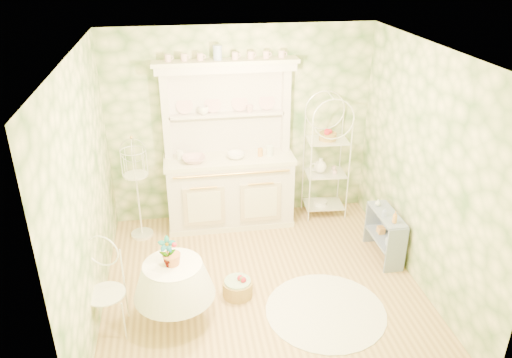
{
  "coord_description": "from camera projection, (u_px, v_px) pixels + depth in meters",
  "views": [
    {
      "loc": [
        -0.84,
        -4.64,
        3.63
      ],
      "look_at": [
        0.0,
        0.5,
        1.15
      ],
      "focal_mm": 35.0,
      "sensor_mm": 36.0,
      "label": 1
    }
  ],
  "objects": [
    {
      "name": "cup_left",
      "position": [
        204.0,
        112.0,
        6.55
      ],
      "size": [
        0.17,
        0.17,
        0.11
      ],
      "primitive_type": "imported",
      "rotation": [
        0.0,
        0.0,
        -0.26
      ],
      "color": "white",
      "rests_on": "kitchen_dresser"
    },
    {
      "name": "bowl_floral",
      "position": [
        194.0,
        161.0,
        6.57
      ],
      "size": [
        0.31,
        0.31,
        0.07
      ],
      "primitive_type": "imported",
      "rotation": [
        0.0,
        0.0,
        -0.0
      ],
      "color": "white",
      "rests_on": "kitchen_dresser"
    },
    {
      "name": "bottle_blue",
      "position": [
        385.0,
        213.0,
        6.05
      ],
      "size": [
        0.05,
        0.05,
        0.1
      ],
      "primitive_type": "imported",
      "rotation": [
        0.0,
        0.0,
        -0.16
      ],
      "color": "#94A6D5",
      "rests_on": "side_shelf"
    },
    {
      "name": "side_shelf",
      "position": [
        385.0,
        234.0,
        6.25
      ],
      "size": [
        0.32,
        0.75,
        0.63
      ],
      "primitive_type": "cube",
      "rotation": [
        0.0,
        0.0,
        0.07
      ],
      "color": "gray",
      "rests_on": "floor"
    },
    {
      "name": "wall_right",
      "position": [
        424.0,
        171.0,
        5.5
      ],
      "size": [
        3.6,
        3.6,
        0.0
      ],
      "primitive_type": "plane",
      "color": "#F2EDB2",
      "rests_on": "floor"
    },
    {
      "name": "potted_geranium",
      "position": [
        168.0,
        255.0,
        4.89
      ],
      "size": [
        0.18,
        0.13,
        0.33
      ],
      "primitive_type": "imported",
      "rotation": [
        0.0,
        0.0,
        0.04
      ],
      "color": "#3F7238",
      "rests_on": "round_table"
    },
    {
      "name": "floor_basket",
      "position": [
        238.0,
        287.0,
        5.62
      ],
      "size": [
        0.36,
        0.36,
        0.23
      ],
      "primitive_type": "cylinder",
      "rotation": [
        0.0,
        0.0,
        0.01
      ],
      "color": "#AF8C47",
      "rests_on": "floor"
    },
    {
      "name": "bakers_rack",
      "position": [
        326.0,
        156.0,
        6.99
      ],
      "size": [
        0.6,
        0.45,
        1.84
      ],
      "primitive_type": "cube",
      "rotation": [
        0.0,
        0.0,
        -0.08
      ],
      "color": "white",
      "rests_on": "floor"
    },
    {
      "name": "ceiling",
      "position": [
        265.0,
        52.0,
        4.66
      ],
      "size": [
        3.6,
        3.6,
        0.0
      ],
      "primitive_type": "plane",
      "color": "white",
      "rests_on": "floor"
    },
    {
      "name": "cup_right",
      "position": [
        250.0,
        110.0,
        6.64
      ],
      "size": [
        0.12,
        0.12,
        0.09
      ],
      "primitive_type": "imported",
      "rotation": [
        0.0,
        0.0,
        -0.33
      ],
      "color": "white",
      "rests_on": "kitchen_dresser"
    },
    {
      "name": "round_table",
      "position": [
        175.0,
        290.0,
        5.12
      ],
      "size": [
        0.82,
        0.82,
        0.79
      ],
      "primitive_type": "cylinder",
      "rotation": [
        0.0,
        0.0,
        0.14
      ],
      "color": "white",
      "rests_on": "floor"
    },
    {
      "name": "bottle_glass",
      "position": [
        378.0,
        203.0,
        6.29
      ],
      "size": [
        0.07,
        0.07,
        0.09
      ],
      "primitive_type": "imported",
      "rotation": [
        0.0,
        0.0,
        0.05
      ],
      "color": "silver",
      "rests_on": "side_shelf"
    },
    {
      "name": "floor",
      "position": [
        263.0,
        286.0,
        5.82
      ],
      "size": [
        3.6,
        3.6,
        0.0
      ],
      "primitive_type": "plane",
      "color": "tan",
      "rests_on": "ground"
    },
    {
      "name": "wall_back",
      "position": [
        241.0,
        126.0,
        6.84
      ],
      "size": [
        3.6,
        3.6,
        0.0
      ],
      "primitive_type": "plane",
      "color": "#F2EDB2",
      "rests_on": "floor"
    },
    {
      "name": "lace_rug",
      "position": [
        326.0,
        311.0,
        5.42
      ],
      "size": [
        1.58,
        1.58,
        0.01
      ],
      "primitive_type": "cylinder",
      "rotation": [
        0.0,
        0.0,
        -0.24
      ],
      "color": "white",
      "rests_on": "floor"
    },
    {
      "name": "wall_front",
      "position": [
        307.0,
        288.0,
        3.63
      ],
      "size": [
        3.6,
        3.6,
        0.0
      ],
      "primitive_type": "plane",
      "color": "#F2EDB2",
      "rests_on": "floor"
    },
    {
      "name": "cafe_chair",
      "position": [
        106.0,
        299.0,
        5.01
      ],
      "size": [
        0.45,
        0.45,
        0.77
      ],
      "primitive_type": "cube",
      "rotation": [
        0.0,
        0.0,
        -0.38
      ],
      "color": "white",
      "rests_on": "floor"
    },
    {
      "name": "kitchen_dresser",
      "position": [
        229.0,
        148.0,
        6.65
      ],
      "size": [
        1.87,
        0.61,
        2.29
      ],
      "primitive_type": "cube",
      "color": "white",
      "rests_on": "floor"
    },
    {
      "name": "wall_left",
      "position": [
        86.0,
        195.0,
        4.98
      ],
      "size": [
        3.6,
        3.6,
        0.0
      ],
      "primitive_type": "plane",
      "color": "#F2EDB2",
      "rests_on": "floor"
    },
    {
      "name": "bottle_amber",
      "position": [
        395.0,
        218.0,
        5.89
      ],
      "size": [
        0.08,
        0.08,
        0.15
      ],
      "primitive_type": "imported",
      "rotation": [
        0.0,
        0.0,
        -0.39
      ],
      "color": "gold",
      "rests_on": "side_shelf"
    },
    {
      "name": "birdcage_stand",
      "position": [
        137.0,
        185.0,
        6.5
      ],
      "size": [
        0.41,
        0.41,
        1.53
      ],
      "primitive_type": "cube",
      "rotation": [
        0.0,
        0.0,
        0.14
      ],
      "color": "white",
      "rests_on": "floor"
    },
    {
      "name": "bowl_white",
      "position": [
        236.0,
        158.0,
        6.68
      ],
      "size": [
        0.27,
        0.27,
        0.08
      ],
      "primitive_type": "imported",
      "rotation": [
        0.0,
        0.0,
        -0.14
      ],
      "color": "white",
      "rests_on": "kitchen_dresser"
    }
  ]
}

